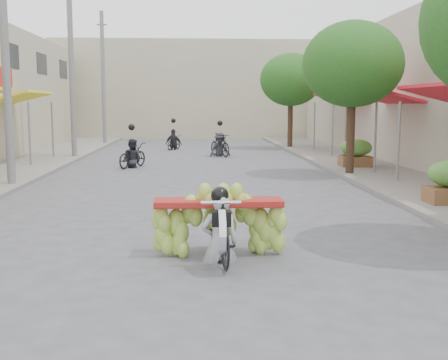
% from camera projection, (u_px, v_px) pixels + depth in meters
% --- Properties ---
extents(sidewalk_right, '(4.00, 60.00, 0.12)m').
position_uv_depth(sidewalk_right, '(385.00, 171.00, 20.41)').
color(sidewalk_right, gray).
rests_on(sidewalk_right, ground).
extents(far_building, '(20.00, 6.00, 7.00)m').
position_uv_depth(far_building, '(192.00, 90.00, 42.32)').
color(far_building, '#B4AB8E').
rests_on(far_building, ground).
extents(utility_pole_mid, '(0.60, 0.24, 8.00)m').
position_uv_depth(utility_pole_mid, '(5.00, 50.00, 16.23)').
color(utility_pole_mid, slate).
rests_on(utility_pole_mid, ground).
extents(utility_pole_far, '(0.60, 0.24, 8.00)m').
position_uv_depth(utility_pole_far, '(72.00, 69.00, 25.13)').
color(utility_pole_far, slate).
rests_on(utility_pole_far, ground).
extents(utility_pole_back, '(0.60, 0.24, 8.00)m').
position_uv_depth(utility_pole_back, '(103.00, 78.00, 34.04)').
color(utility_pole_back, slate).
rests_on(utility_pole_back, ground).
extents(street_tree_mid, '(3.40, 3.40, 5.25)m').
position_uv_depth(street_tree_mid, '(353.00, 65.00, 18.83)').
color(street_tree_mid, '#3A2719').
rests_on(street_tree_mid, ground).
extents(street_tree_far, '(3.40, 3.40, 5.25)m').
position_uv_depth(street_tree_far, '(291.00, 80.00, 30.70)').
color(street_tree_far, '#3A2719').
rests_on(street_tree_far, ground).
extents(produce_crate_far, '(1.20, 0.88, 1.16)m').
position_uv_depth(produce_crate_far, '(356.00, 151.00, 21.27)').
color(produce_crate_far, brown).
rests_on(produce_crate_far, ground).
extents(banana_motorbike, '(2.20, 1.93, 2.00)m').
position_uv_depth(banana_motorbike, '(219.00, 217.00, 8.92)').
color(banana_motorbike, black).
rests_on(banana_motorbike, ground).
extents(pedestrian, '(0.94, 0.85, 1.64)m').
position_uv_depth(pedestrian, '(347.00, 144.00, 21.44)').
color(pedestrian, beige).
rests_on(pedestrian, ground).
extents(bg_motorbike_a, '(1.32, 1.81, 1.95)m').
position_uv_depth(bg_motorbike_a, '(132.00, 149.00, 21.86)').
color(bg_motorbike_a, black).
rests_on(bg_motorbike_a, ground).
extents(bg_motorbike_b, '(1.28, 1.94, 1.95)m').
position_uv_depth(bg_motorbike_b, '(220.00, 139.00, 26.51)').
color(bg_motorbike_b, black).
rests_on(bg_motorbike_b, ground).
extents(bg_motorbike_c, '(1.11, 1.51, 1.95)m').
position_uv_depth(bg_motorbike_c, '(174.00, 134.00, 30.50)').
color(bg_motorbike_c, black).
rests_on(bg_motorbike_c, ground).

